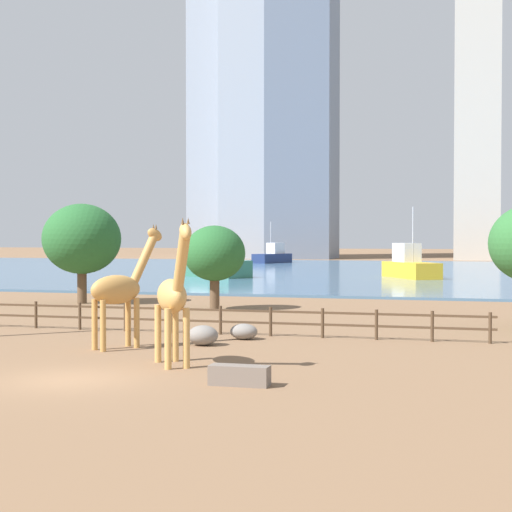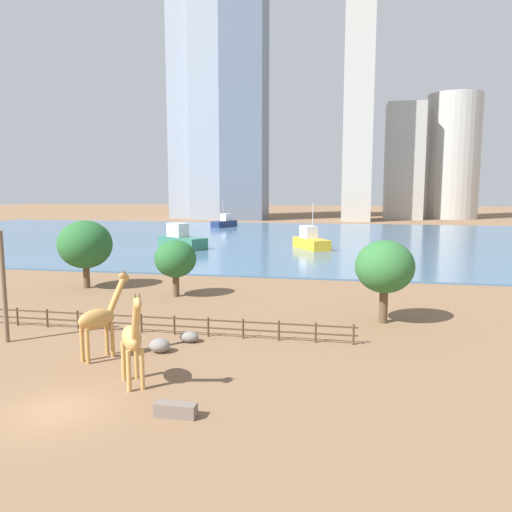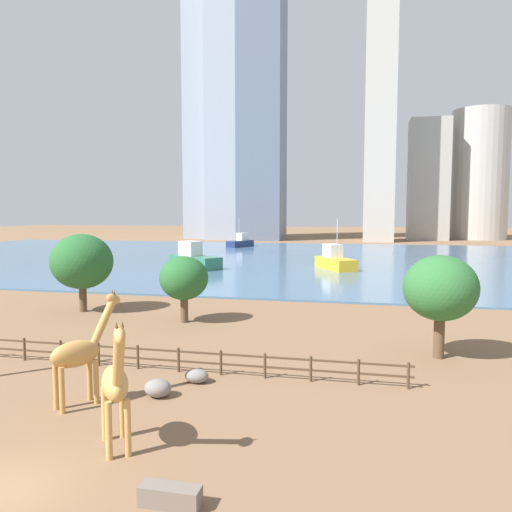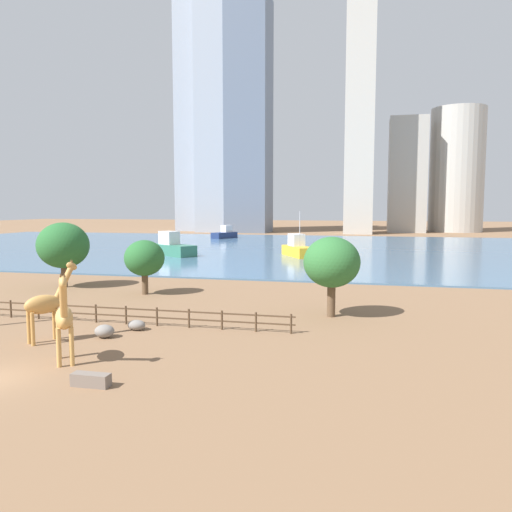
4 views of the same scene
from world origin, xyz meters
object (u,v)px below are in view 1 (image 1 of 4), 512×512
object	(u,v)px
tree_center_broad	(215,254)
boulder_near_fence	(244,332)
boulder_by_pole	(203,335)
boat_sailboat	(273,256)
feeding_trough	(239,375)
boat_tug	(212,264)
giraffe_companion	(173,296)
giraffe_tall	(120,289)
tree_right_tall	(82,239)
boat_ferry	(410,266)

from	to	relation	value
tree_center_broad	boulder_near_fence	bearing A→B (deg)	-66.70
boulder_by_pole	boat_sailboat	world-z (taller)	boat_sailboat
feeding_trough	tree_center_broad	distance (m)	24.55
boat_sailboat	boat_tug	xyz separation A→B (m)	(4.57, -45.50, 0.21)
giraffe_companion	boat_tug	world-z (taller)	giraffe_companion
giraffe_companion	feeding_trough	bearing A→B (deg)	14.47
boulder_near_fence	tree_center_broad	xyz separation A→B (m)	(-5.52, 12.81, 3.06)
giraffe_companion	feeding_trough	world-z (taller)	giraffe_companion
boat_tug	giraffe_tall	bearing A→B (deg)	-42.09
tree_center_broad	boat_tug	xyz separation A→B (m)	(-11.45, 34.07, -1.86)
boat_sailboat	tree_right_tall	bearing A→B (deg)	27.54
giraffe_tall	boulder_by_pole	world-z (taller)	giraffe_tall
boulder_by_pole	boat_tug	bearing A→B (deg)	107.92
feeding_trough	tree_center_broad	size ratio (longest dim) A/B	0.35
tree_center_broad	giraffe_companion	bearing A→B (deg)	-75.75
feeding_trough	boat_ferry	size ratio (longest dim) A/B	0.21
tree_right_tall	boat_sailboat	size ratio (longest dim) A/B	0.83
giraffe_tall	boat_tug	xyz separation A→B (m)	(-12.98, 50.74, -0.81)
boat_ferry	boat_sailboat	xyz separation A→B (m)	(-25.10, 42.30, -0.10)
boulder_by_pole	boat_ferry	world-z (taller)	boat_ferry
giraffe_tall	tree_center_broad	size ratio (longest dim) A/B	0.97
boulder_near_fence	feeding_trough	xyz separation A→B (m)	(2.76, -10.09, -0.04)
tree_center_broad	boat_tug	bearing A→B (deg)	108.57
boulder_near_fence	boat_tug	world-z (taller)	boat_tug
giraffe_tall	giraffe_companion	distance (m)	4.99
tree_center_broad	boat_ferry	xyz separation A→B (m)	(9.07, 37.27, -1.98)
tree_center_broad	boat_tug	size ratio (longest dim) A/B	0.55
tree_center_broad	boat_ferry	world-z (taller)	boat_ferry
tree_right_tall	boat_tug	xyz separation A→B (m)	(-1.52, 32.05, -2.74)
giraffe_companion	boulder_near_fence	size ratio (longest dim) A/B	4.19
boulder_by_pole	tree_right_tall	bearing A→B (deg)	130.11
giraffe_tall	tree_right_tall	world-z (taller)	tree_right_tall
boat_sailboat	giraffe_tall	bearing A→B (deg)	33.38
boulder_near_fence	boat_tug	distance (m)	49.87
giraffe_tall	boulder_near_fence	size ratio (longest dim) A/B	4.12
boulder_near_fence	boat_sailboat	distance (m)	94.86
boat_tug	giraffe_companion	bearing A→B (deg)	-39.45
giraffe_tall	boat_sailboat	xyz separation A→B (m)	(-17.55, 96.24, -1.02)
giraffe_companion	tree_right_tall	bearing A→B (deg)	179.74
tree_center_broad	boat_sailboat	world-z (taller)	boat_sailboat
giraffe_tall	giraffe_companion	xyz separation A→B (m)	(3.58, -3.47, 0.05)
boulder_near_fence	tree_right_tall	world-z (taller)	tree_right_tall
giraffe_tall	boat_tug	distance (m)	52.38
boulder_by_pole	tree_center_broad	xyz separation A→B (m)	(-4.42, 15.02, 2.99)
boulder_by_pole	tree_right_tall	xyz separation A→B (m)	(-14.35, 17.04, 3.87)
tree_right_tall	boat_sailboat	distance (m)	77.85
feeding_trough	tree_center_broad	world-z (taller)	tree_center_broad
feeding_trough	tree_right_tall	size ratio (longest dim) A/B	0.27
boulder_near_fence	boat_sailboat	bearing A→B (deg)	103.12
giraffe_companion	boat_sailboat	distance (m)	101.93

